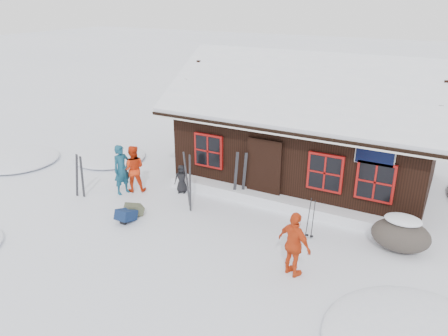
# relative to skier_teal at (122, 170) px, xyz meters

# --- Properties ---
(ground) EXTENTS (120.00, 120.00, 0.00)m
(ground) POSITION_rel_skier_teal_xyz_m (3.40, -0.77, -0.83)
(ground) COLOR white
(ground) RESTS_ON ground
(mountain_hut) EXTENTS (8.90, 6.09, 4.42)m
(mountain_hut) POSITION_rel_skier_teal_xyz_m (4.90, 4.21, 0.75)
(mountain_hut) COLOR black
(mountain_hut) RESTS_ON ground
(snow_drift) EXTENTS (7.60, 0.60, 0.35)m
(snow_drift) POSITION_rel_skier_teal_xyz_m (4.90, 1.48, -0.66)
(snow_drift) COLOR white
(snow_drift) RESTS_ON ground
(snow_mounds) EXTENTS (20.60, 13.20, 0.48)m
(snow_mounds) POSITION_rel_skier_teal_xyz_m (5.05, 1.09, -0.83)
(snow_mounds) COLOR white
(snow_mounds) RESTS_ON ground
(skier_teal) EXTENTS (0.54, 0.69, 1.66)m
(skier_teal) POSITION_rel_skier_teal_xyz_m (0.00, 0.00, 0.00)
(skier_teal) COLOR navy
(skier_teal) RESTS_ON ground
(skier_orange_left) EXTENTS (0.97, 0.92, 1.58)m
(skier_orange_left) POSITION_rel_skier_teal_xyz_m (0.20, 0.32, -0.04)
(skier_orange_left) COLOR red
(skier_orange_left) RESTS_ON ground
(skier_orange_right) EXTENTS (1.02, 0.73, 1.61)m
(skier_orange_right) POSITION_rel_skier_teal_xyz_m (6.49, -1.61, -0.02)
(skier_orange_right) COLOR red
(skier_orange_right) RESTS_ON ground
(skier_crouched) EXTENTS (0.55, 0.46, 0.96)m
(skier_crouched) POSITION_rel_skier_teal_xyz_m (1.67, 0.97, -0.35)
(skier_crouched) COLOR black
(skier_crouched) RESTS_ON ground
(boulder) EXTENTS (1.47, 1.10, 0.85)m
(boulder) POSITION_rel_skier_teal_xyz_m (8.52, 0.74, -0.40)
(boulder) COLOR #473F39
(boulder) RESTS_ON ground
(ski_pair_left) EXTENTS (0.49, 0.11, 1.50)m
(ski_pair_left) POSITION_rel_skier_teal_xyz_m (-1.00, -0.88, -0.13)
(ski_pair_left) COLOR black
(ski_pair_left) RESTS_ON ground
(ski_pair_mid) EXTENTS (0.47, 0.37, 1.79)m
(ski_pair_mid) POSITION_rel_skier_teal_xyz_m (2.47, 0.15, 0.02)
(ski_pair_mid) COLOR black
(ski_pair_mid) RESTS_ON ground
(ski_pair_right) EXTENTS (0.43, 0.23, 1.64)m
(ski_pair_right) POSITION_rel_skier_teal_xyz_m (3.58, 1.43, -0.06)
(ski_pair_right) COLOR black
(ski_pair_right) RESTS_ON ground
(ski_poles) EXTENTS (0.22, 0.11, 1.22)m
(ski_poles) POSITION_rel_skier_teal_xyz_m (6.32, 0.15, -0.26)
(ski_poles) COLOR black
(ski_poles) RESTS_ON ground
(backpack_blue) EXTENTS (0.42, 0.56, 0.30)m
(backpack_blue) POSITION_rel_skier_teal_xyz_m (1.38, -1.50, -0.68)
(backpack_blue) COLOR #102145
(backpack_blue) RESTS_ON ground
(backpack_olive) EXTENTS (0.58, 0.62, 0.27)m
(backpack_olive) POSITION_rel_skier_teal_xyz_m (1.33, -1.09, -0.69)
(backpack_olive) COLOR #484B35
(backpack_olive) RESTS_ON ground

